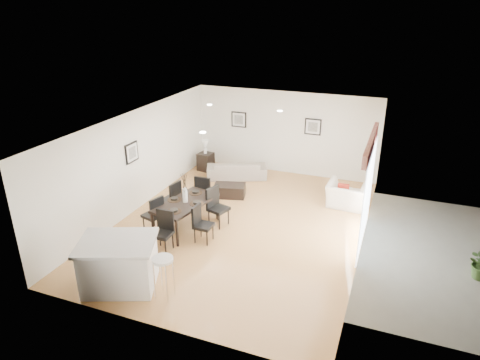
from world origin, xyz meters
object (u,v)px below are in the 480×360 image
at_px(dining_chair_wfar, 173,197).
at_px(dining_chair_foot, 204,191).
at_px(armchair, 347,195).
at_px(dining_chair_efar, 216,204).
at_px(dining_table, 186,204).
at_px(coffee_table, 230,190).
at_px(sofa, 237,169).
at_px(dining_chair_enear, 201,221).
at_px(dining_chair_wnear, 155,213).
at_px(side_table, 206,162).
at_px(kitchen_island, 119,264).
at_px(bar_stool, 163,264).
at_px(dining_chair_head, 164,228).

bearing_deg(dining_chair_wfar, dining_chair_foot, 145.89).
distance_m(armchair, dining_chair_efar, 3.71).
distance_m(dining_table, dining_chair_wfar, 0.74).
bearing_deg(coffee_table, sofa, 88.97).
height_order(dining_table, dining_chair_enear, dining_chair_enear).
height_order(sofa, coffee_table, sofa).
distance_m(sofa, dining_chair_wnear, 4.08).
distance_m(sofa, side_table, 1.25).
bearing_deg(dining_table, dining_chair_wnear, -132.77).
relative_size(dining_chair_enear, kitchen_island, 0.52).
bearing_deg(dining_chair_wfar, dining_table, 64.52).
bearing_deg(dining_chair_wnear, dining_table, 143.32).
xyz_separation_m(coffee_table, bar_stool, (0.62, -4.75, 0.57)).
xyz_separation_m(dining_chair_wnear, side_table, (-0.66, 4.28, -0.23)).
xyz_separation_m(dining_chair_wnear, dining_chair_efar, (1.22, 0.91, 0.03)).
distance_m(dining_table, dining_chair_wnear, 0.77).
height_order(dining_chair_enear, bar_stool, dining_chair_enear).
distance_m(dining_chair_wnear, kitchen_island, 2.20).
bearing_deg(dining_chair_wnear, armchair, 143.72).
bearing_deg(armchair, dining_chair_enear, 49.46).
height_order(sofa, side_table, side_table).
xyz_separation_m(coffee_table, side_table, (-1.56, 1.67, 0.12)).
bearing_deg(side_table, bar_stool, -71.25).
bearing_deg(dining_chair_enear, dining_chair_head, 137.41).
xyz_separation_m(dining_table, dining_chair_head, (-0.00, -1.07, -0.12)).
bearing_deg(kitchen_island, coffee_table, 63.57).
relative_size(dining_table, bar_stool, 2.12).
xyz_separation_m(armchair, dining_chair_efar, (-2.95, -2.23, 0.21)).
relative_size(dining_chair_enear, dining_chair_head, 0.95).
bearing_deg(sofa, dining_chair_wnear, 59.00).
xyz_separation_m(side_table, kitchen_island, (1.17, -6.42, 0.21)).
distance_m(armchair, dining_chair_wnear, 5.23).
xyz_separation_m(sofa, kitchen_island, (-0.05, -6.17, 0.24)).
height_order(coffee_table, kitchen_island, kitchen_island).
bearing_deg(dining_chair_wnear, dining_chair_enear, 107.89).
distance_m(dining_chair_head, side_table, 5.06).
bearing_deg(dining_table, dining_chair_wfar, 156.02).
bearing_deg(dining_chair_head, dining_chair_wnear, 133.95).
height_order(sofa, dining_chair_wfar, dining_chair_wfar).
distance_m(dining_chair_wnear, dining_chair_foot, 1.64).
bearing_deg(dining_chair_enear, coffee_table, 8.53).
xyz_separation_m(sofa, bar_stool, (0.96, -6.17, 0.47)).
height_order(coffee_table, bar_stool, bar_stool).
distance_m(armchair, dining_table, 4.48).
bearing_deg(sofa, dining_table, 67.77).
height_order(dining_chair_enear, kitchen_island, kitchen_island).
relative_size(sofa, dining_chair_efar, 1.92).
relative_size(dining_table, dining_chair_wfar, 1.87).
distance_m(dining_chair_wnear, dining_chair_efar, 1.53).
bearing_deg(bar_stool, dining_chair_wfar, 116.58).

